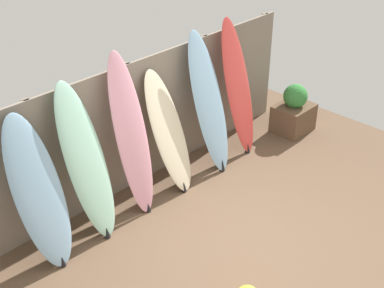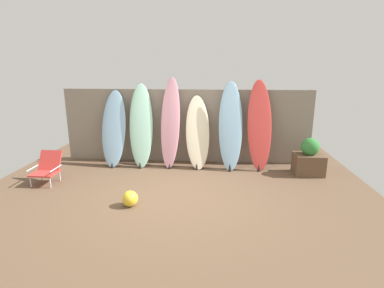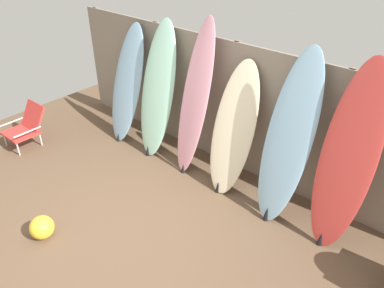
# 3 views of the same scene
# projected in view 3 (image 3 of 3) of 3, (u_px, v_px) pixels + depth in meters

# --- Properties ---
(ground) EXTENTS (7.68, 7.68, 0.00)m
(ground) POSITION_uv_depth(u_px,v_px,m) (126.00, 237.00, 4.29)
(ground) COLOR brown
(fence_back) EXTENTS (6.08, 0.11, 1.80)m
(fence_back) POSITION_uv_depth(u_px,v_px,m) (232.00, 107.00, 5.10)
(fence_back) COLOR gray
(fence_back) RESTS_ON ground
(surfboard_skyblue_0) EXTENTS (0.58, 0.67, 1.79)m
(surfboard_skyblue_0) POSITION_uv_depth(u_px,v_px,m) (127.00, 85.00, 5.78)
(surfboard_skyblue_0) COLOR #8CB7D6
(surfboard_skyblue_0) RESTS_ON ground
(surfboard_seafoam_1) EXTENTS (0.62, 0.71, 1.95)m
(surfboard_seafoam_1) POSITION_uv_depth(u_px,v_px,m) (158.00, 91.00, 5.38)
(surfboard_seafoam_1) COLOR #9ED6BC
(surfboard_seafoam_1) RESTS_ON ground
(surfboard_pink_2) EXTENTS (0.49, 0.62, 2.10)m
(surfboard_pink_2) POSITION_uv_depth(u_px,v_px,m) (195.00, 100.00, 4.95)
(surfboard_pink_2) COLOR pink
(surfboard_pink_2) RESTS_ON ground
(surfboard_cream_3) EXTENTS (0.64, 0.73, 1.67)m
(surfboard_cream_3) POSITION_uv_depth(u_px,v_px,m) (234.00, 130.00, 4.71)
(surfboard_cream_3) COLOR beige
(surfboard_cream_3) RESTS_ON ground
(surfboard_skyblue_4) EXTENTS (0.56, 0.70, 2.02)m
(surfboard_skyblue_4) POSITION_uv_depth(u_px,v_px,m) (289.00, 140.00, 4.18)
(surfboard_skyblue_4) COLOR #8CB7D6
(surfboard_skyblue_4) RESTS_ON ground
(surfboard_red_5) EXTENTS (0.61, 0.63, 2.05)m
(surfboard_red_5) POSITION_uv_depth(u_px,v_px,m) (348.00, 160.00, 3.82)
(surfboard_red_5) COLOR #D13D38
(surfboard_red_5) RESTS_ON ground
(beach_chair) EXTENTS (0.50, 0.59, 0.62)m
(beach_chair) POSITION_uv_depth(u_px,v_px,m) (26.00, 125.00, 5.84)
(beach_chair) COLOR silver
(beach_chair) RESTS_ON ground
(beach_ball) EXTENTS (0.27, 0.27, 0.27)m
(beach_ball) POSITION_uv_depth(u_px,v_px,m) (42.00, 227.00, 4.22)
(beach_ball) COLOR yellow
(beach_ball) RESTS_ON ground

